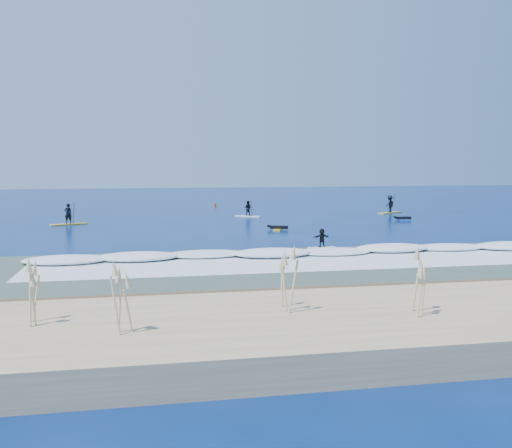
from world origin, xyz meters
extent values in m
plane|color=#031C48|center=(0.00, 0.00, 0.00)|extent=(160.00, 160.00, 0.00)
cube|color=tan|center=(0.00, -27.00, 0.00)|extent=(90.00, 7.00, 2.00)
cube|color=#4B3823|center=(0.00, -21.50, 0.00)|extent=(90.00, 5.00, 0.08)
cube|color=#3A4F41|center=(0.00, -14.00, 0.01)|extent=(90.00, 13.00, 0.01)
cube|color=white|center=(0.00, -10.00, 0.00)|extent=(40.00, 6.00, 0.30)
cube|color=silver|center=(0.00, -13.00, 0.00)|extent=(34.00, 5.00, 0.02)
cube|color=gold|center=(-17.48, 9.89, 0.05)|extent=(3.27, 1.97, 0.11)
imported|color=black|center=(-17.48, 9.89, 1.03)|extent=(0.79, 0.67, 1.84)
cylinder|color=black|center=(-17.04, 10.08, 0.96)|extent=(0.33, 0.70, 2.15)
cube|color=black|center=(-17.04, 10.08, -0.05)|extent=(0.13, 0.03, 0.32)
cube|color=white|center=(-0.22, 14.22, 0.05)|extent=(2.70, 1.96, 0.09)
imported|color=black|center=(-0.22, 14.22, 0.87)|extent=(0.96, 0.90, 1.57)
cylinder|color=black|center=(0.13, 14.01, 0.82)|extent=(0.35, 0.56, 1.82)
cube|color=black|center=(0.13, 14.01, -0.05)|extent=(0.11, 0.03, 0.27)
cube|color=gold|center=(15.93, 15.38, 0.05)|extent=(3.22, 2.32, 0.11)
imported|color=black|center=(15.93, 15.38, 1.04)|extent=(1.39, 1.20, 1.87)
cylinder|color=black|center=(16.36, 15.62, 0.98)|extent=(0.41, 0.67, 2.18)
cube|color=black|center=(16.36, 15.62, -0.05)|extent=(0.13, 0.03, 0.33)
cube|color=yellow|center=(0.29, 2.64, 0.05)|extent=(1.24, 2.29, 0.11)
cube|color=black|center=(0.39, 2.60, 0.23)|extent=(1.58, 0.85, 0.25)
sphere|color=black|center=(-0.43, 2.87, 0.34)|extent=(0.25, 0.25, 0.25)
cube|color=blue|center=(14.03, 8.12, 0.05)|extent=(1.04, 2.24, 0.10)
cube|color=black|center=(14.13, 8.10, 0.23)|extent=(1.55, 0.71, 0.25)
sphere|color=black|center=(13.30, 8.29, 0.33)|extent=(0.25, 0.25, 0.25)
cube|color=silver|center=(0.58, -8.85, 0.20)|extent=(1.85, 0.79, 0.09)
imported|color=black|center=(0.58, -8.85, 0.84)|extent=(1.16, 0.54, 1.20)
cylinder|color=#EA4414|center=(-2.09, 27.67, 0.22)|extent=(0.28, 0.28, 0.44)
cone|color=#EA4414|center=(-2.09, 27.67, 0.55)|extent=(0.20, 0.20, 0.22)
camera|label=1|loc=(-10.28, -43.63, 5.74)|focal=40.00mm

